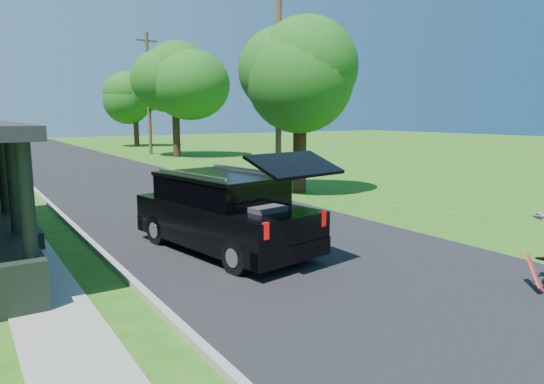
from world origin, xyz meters
TOP-DOWN VIEW (x-y plane):
  - ground at (0.00, 0.00)m, footprint 140.00×140.00m
  - street at (0.00, 20.00)m, footprint 8.00×120.00m
  - curb at (-4.05, 20.00)m, footprint 0.15×120.00m
  - black_suv at (-1.40, 2.76)m, footprint 2.86×5.65m
  - skateboard at (2.25, -2.84)m, footprint 0.51×0.52m
  - tree_right_near at (5.47, 9.16)m, footprint 5.34×5.44m
  - tree_right_mid at (7.81, 28.81)m, footprint 6.69×6.49m
  - tree_right_far at (9.01, 42.77)m, footprint 5.44×5.18m
  - utility_pole_near at (4.50, 9.26)m, footprint 1.51×0.40m
  - utility_pole_far at (7.00, 32.48)m, footprint 1.78×0.31m

SIDE VIEW (x-z plane):
  - ground at x=0.00m, z-range 0.00..0.00m
  - street at x=0.00m, z-range -0.01..0.01m
  - curb at x=-4.05m, z-range -0.06..0.06m
  - skateboard at x=2.25m, z-range 0.02..0.67m
  - black_suv at x=-1.40m, z-range -0.30..2.22m
  - tree_right_near at x=5.47m, z-range 1.18..8.57m
  - utility_pole_near at x=4.50m, z-range 0.14..9.73m
  - utility_pole_far at x=7.00m, z-range 0.16..10.12m
  - tree_right_far at x=9.01m, z-range 1.36..9.31m
  - tree_right_mid at x=7.81m, z-range 1.58..11.41m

